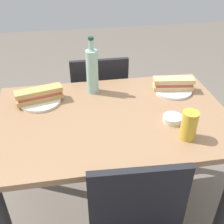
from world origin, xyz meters
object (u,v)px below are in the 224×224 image
at_px(beer_glass, 189,125).
at_px(chair_far, 99,101).
at_px(plate_near, 40,101).
at_px(water_bottle, 92,71).
at_px(plate_far, 172,90).
at_px(knife_near, 36,95).
at_px(dining_table, 112,134).
at_px(olive_bowl, 172,119).
at_px(baguette_sandwich_near, 39,95).
at_px(baguette_sandwich_far, 173,84).
at_px(knife_far, 169,84).

bearing_deg(beer_glass, chair_far, 110.44).
relative_size(chair_far, beer_glass, 6.31).
height_order(chair_far, plate_near, chair_far).
bearing_deg(water_bottle, plate_far, -8.95).
height_order(knife_near, water_bottle, water_bottle).
distance_m(dining_table, olive_bowl, 0.33).
bearing_deg(dining_table, knife_near, 148.44).
relative_size(baguette_sandwich_near, plate_far, 1.16).
bearing_deg(water_bottle, baguette_sandwich_far, -8.95).
bearing_deg(chair_far, beer_glass, -69.56).
distance_m(knife_near, baguette_sandwich_far, 0.78).
bearing_deg(beer_glass, baguette_sandwich_far, 78.53).
height_order(baguette_sandwich_near, knife_far, baguette_sandwich_near).
bearing_deg(chair_far, baguette_sandwich_near, -132.44).
xyz_separation_m(dining_table, water_bottle, (-0.07, 0.26, 0.25)).
relative_size(plate_far, beer_glass, 1.63).
relative_size(plate_near, beer_glass, 1.63).
bearing_deg(baguette_sandwich_far, baguette_sandwich_near, 179.97).
distance_m(chair_far, knife_near, 0.59).
bearing_deg(baguette_sandwich_near, beer_glass, -32.23).
bearing_deg(plate_far, plate_near, 179.97).
height_order(plate_near, baguette_sandwich_near, baguette_sandwich_near).
bearing_deg(olive_bowl, knife_near, 153.14).
xyz_separation_m(baguette_sandwich_near, plate_far, (0.75, -0.00, -0.04)).
distance_m(baguette_sandwich_near, water_bottle, 0.32).
xyz_separation_m(chair_far, water_bottle, (-0.07, -0.33, 0.40)).
xyz_separation_m(plate_far, knife_far, (-0.00, 0.05, 0.01)).
relative_size(dining_table, plate_far, 5.38).
bearing_deg(knife_near, olive_bowl, -26.86).
distance_m(dining_table, plate_far, 0.45).
relative_size(knife_near, plate_far, 0.81).
distance_m(chair_far, olive_bowl, 0.80).
xyz_separation_m(dining_table, baguette_sandwich_near, (-0.36, 0.19, 0.17)).
height_order(knife_near, beer_glass, beer_glass).
height_order(knife_near, knife_far, same).
bearing_deg(water_bottle, baguette_sandwich_near, -166.44).
xyz_separation_m(baguette_sandwich_near, olive_bowl, (0.65, -0.29, -0.03)).
bearing_deg(beer_glass, knife_far, 80.27).
bearing_deg(beer_glass, knife_near, 145.80).
relative_size(plate_far, baguette_sandwich_far, 0.94).
xyz_separation_m(dining_table, chair_far, (-0.00, 0.59, -0.15)).
bearing_deg(chair_far, plate_near, -132.44).
bearing_deg(knife_near, plate_near, -64.19).
height_order(knife_near, baguette_sandwich_far, baguette_sandwich_far).
bearing_deg(beer_glass, water_bottle, 127.01).
height_order(baguette_sandwich_far, water_bottle, water_bottle).
bearing_deg(plate_far, knife_far, 94.87).
distance_m(baguette_sandwich_far, beer_glass, 0.43).
bearing_deg(knife_near, plate_far, -3.63).
height_order(dining_table, plate_far, plate_far).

